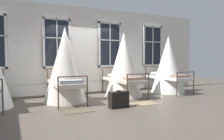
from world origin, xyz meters
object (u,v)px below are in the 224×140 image
Objects in this scene: cot_second at (65,65)px; suitcase_dark at (119,99)px; cot_fourth at (168,65)px; cot_third at (124,65)px.

suitcase_dark is at bearing -141.37° from cot_second.
cot_second is 4.07m from cot_fourth.
cot_third is 1.96m from suitcase_dark.
cot_second is at bearing 91.60° from cot_fourth.
suitcase_dark is at bearing 146.99° from cot_third.
suitcase_dark is (-0.96, -1.48, -0.87)m from cot_third.
cot_fourth is (2.00, 0.03, -0.01)m from cot_third.
cot_third is at bearing 50.45° from suitcase_dark.
cot_third is 1.01× the size of cot_fourth.
suitcase_dark is (-2.96, -1.51, -0.86)m from cot_fourth.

